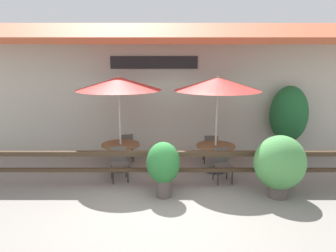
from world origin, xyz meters
The scene contains 14 objects.
ground_plane centered at (0.00, 0.00, 0.00)m, with size 60.00×60.00×0.00m, color gray.
building_facade centered at (0.00, 4.10, 2.17)m, with size 14.28×1.49×4.23m.
patio_railing centered at (0.00, 1.05, 0.70)m, with size 10.40×0.14×0.95m.
patio_umbrella_near centered at (-1.19, 2.40, 2.47)m, with size 2.35×2.35×2.69m.
dining_table_near centered at (-1.19, 2.40, 0.62)m, with size 1.08×1.08×0.77m.
chair_near_streetside centered at (-1.13, 1.61, 0.50)m, with size 0.51×0.51×0.88m.
chair_near_wallside centered at (-1.13, 3.19, 0.50)m, with size 0.50×0.50×0.88m.
patio_umbrella_middle centered at (1.49, 2.27, 2.47)m, with size 2.35×2.35×2.69m.
dining_table_middle centered at (1.49, 2.27, 0.62)m, with size 1.08×1.08×0.77m.
chair_middle_streetside centered at (1.55, 1.51, 0.50)m, with size 0.49×0.49×0.88m.
chair_middle_wallside centered at (1.45, 3.04, 0.50)m, with size 0.43×0.43×0.88m.
potted_plant_entrance_palm centered at (2.70, 0.56, 0.80)m, with size 1.17×1.05×1.46m.
potted_plant_tall_tropical centered at (0.05, 0.55, 0.77)m, with size 0.76×0.69×1.31m.
potted_plant_small_flowering centered at (3.94, 3.55, 1.40)m, with size 1.18×1.06×2.31m.
Camera 1 is at (0.15, -6.54, 3.21)m, focal length 35.00 mm.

